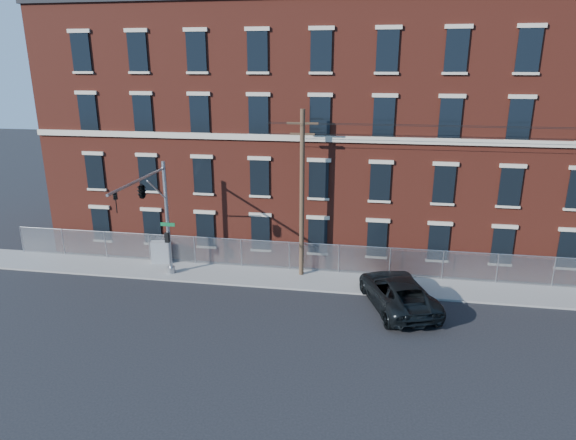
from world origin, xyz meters
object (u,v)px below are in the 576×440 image
(utility_pole_near, at_px, (302,192))
(pickup_truck, at_px, (398,292))
(utility_cabinet, at_px, (161,252))
(traffic_signal_mast, at_px, (148,200))

(utility_pole_near, distance_m, pickup_truck, 7.88)
(pickup_truck, xyz_separation_m, utility_cabinet, (-14.94, 3.60, -0.03))
(traffic_signal_mast, distance_m, utility_pole_near, 8.70)
(traffic_signal_mast, xyz_separation_m, pickup_truck, (13.65, 0.22, -4.52))
(pickup_truck, height_order, utility_cabinet, pickup_truck)
(utility_pole_near, bearing_deg, pickup_truck, -29.51)
(traffic_signal_mast, xyz_separation_m, utility_pole_near, (8.00, 3.42, -0.05))
(pickup_truck, relative_size, utility_cabinet, 4.32)
(traffic_signal_mast, xyz_separation_m, utility_cabinet, (-1.30, 3.82, -4.54))
(utility_cabinet, bearing_deg, pickup_truck, -27.09)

